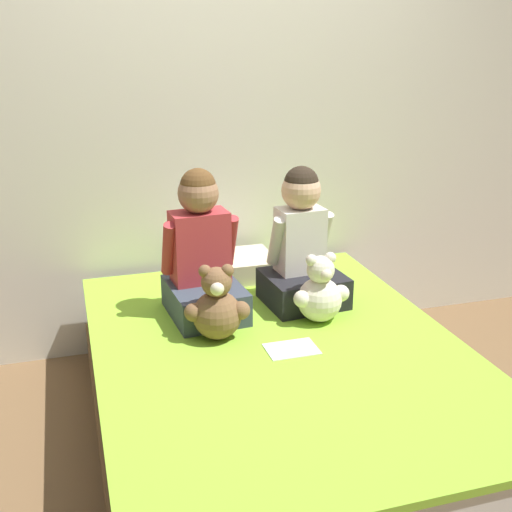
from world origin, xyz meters
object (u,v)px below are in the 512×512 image
at_px(child_on_left, 202,257).
at_px(pillow_at_headboard, 230,267).
at_px(teddy_bear_held_by_left_child, 217,308).
at_px(teddy_bear_held_by_right_child, 320,293).
at_px(bed, 278,394).
at_px(child_on_right, 302,248).
at_px(sign_card, 292,349).

xyz_separation_m(child_on_left, pillow_at_headboard, (0.23, 0.40, -0.22)).
bearing_deg(teddy_bear_held_by_left_child, teddy_bear_held_by_right_child, 15.05).
height_order(bed, teddy_bear_held_by_right_child, teddy_bear_held_by_right_child).
bearing_deg(child_on_right, child_on_left, 174.50).
bearing_deg(teddy_bear_held_by_right_child, sign_card, -136.20).
xyz_separation_m(child_on_left, sign_card, (0.27, -0.47, -0.27)).
distance_m(bed, teddy_bear_held_by_left_child, 0.46).
bearing_deg(sign_card, child_on_left, 119.74).
bearing_deg(pillow_at_headboard, sign_card, -87.56).
height_order(child_on_right, pillow_at_headboard, child_on_right).
relative_size(child_on_left, teddy_bear_held_by_left_child, 2.03).
height_order(child_on_left, child_on_right, child_on_left).
bearing_deg(pillow_at_headboard, teddy_bear_held_by_left_child, -108.67).
height_order(bed, teddy_bear_held_by_left_child, teddy_bear_held_by_left_child).
relative_size(bed, pillow_at_headboard, 4.38).
height_order(bed, child_on_left, child_on_left).
bearing_deg(child_on_left, teddy_bear_held_by_right_child, -31.24).
height_order(child_on_left, pillow_at_headboard, child_on_left).
distance_m(pillow_at_headboard, sign_card, 0.87).
bearing_deg(teddy_bear_held_by_left_child, sign_card, -25.22).
relative_size(child_on_left, sign_card, 3.19).
height_order(bed, child_on_right, child_on_right).
xyz_separation_m(teddy_bear_held_by_left_child, teddy_bear_held_by_right_child, (0.48, 0.04, -0.00)).
xyz_separation_m(pillow_at_headboard, sign_card, (0.04, -0.87, -0.05)).
height_order(teddy_bear_held_by_right_child, pillow_at_headboard, teddy_bear_held_by_right_child).
distance_m(teddy_bear_held_by_left_child, sign_card, 0.35).
distance_m(child_on_left, teddy_bear_held_by_right_child, 0.55).
bearing_deg(bed, teddy_bear_held_by_left_child, 148.06).
bearing_deg(pillow_at_headboard, teddy_bear_held_by_right_child, -68.62).
relative_size(child_on_left, child_on_right, 1.03).
xyz_separation_m(bed, pillow_at_headboard, (0.00, 0.82, 0.29)).
distance_m(bed, teddy_bear_held_by_right_child, 0.48).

